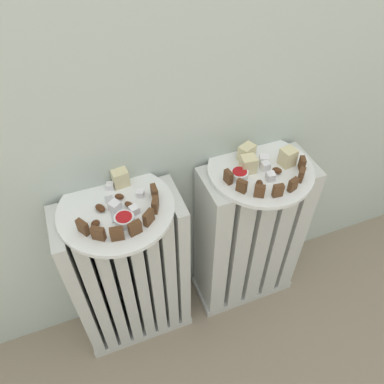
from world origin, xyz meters
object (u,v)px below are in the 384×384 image
at_px(radiator_left, 130,276).
at_px(plate_left, 116,209).
at_px(jam_bowl_left, 124,220).
at_px(fork, 111,206).
at_px(jam_bowl_right, 239,174).
at_px(radiator_right, 249,238).
at_px(plate_right, 260,170).

xyz_separation_m(radiator_left, plate_left, (0.00, 0.00, 0.30)).
height_order(plate_left, jam_bowl_left, jam_bowl_left).
xyz_separation_m(plate_left, fork, (-0.01, 0.01, 0.01)).
bearing_deg(jam_bowl_right, fork, 176.89).
bearing_deg(radiator_right, plate_left, 180.00).
bearing_deg(jam_bowl_left, plate_right, 8.62).
xyz_separation_m(plate_left, jam_bowl_right, (0.33, -0.01, 0.02)).
height_order(radiator_left, radiator_right, same).
height_order(jam_bowl_left, fork, jam_bowl_left).
distance_m(plate_right, jam_bowl_left, 0.40).
relative_size(plate_right, jam_bowl_right, 6.19).
bearing_deg(jam_bowl_right, plate_right, 10.23).
xyz_separation_m(radiator_right, fork, (-0.41, 0.01, 0.31)).
distance_m(radiator_right, jam_bowl_right, 0.33).
xyz_separation_m(jam_bowl_left, fork, (-0.02, 0.07, -0.01)).
distance_m(jam_bowl_left, jam_bowl_right, 0.32).
relative_size(jam_bowl_right, fork, 0.52).
xyz_separation_m(plate_right, jam_bowl_right, (-0.07, -0.01, 0.02)).
relative_size(radiator_left, jam_bowl_left, 12.49).
xyz_separation_m(jam_bowl_left, jam_bowl_right, (0.32, 0.05, -0.00)).
relative_size(radiator_right, jam_bowl_left, 12.49).
xyz_separation_m(radiator_left, fork, (-0.01, 0.01, 0.31)).
bearing_deg(jam_bowl_right, radiator_left, 177.74).
bearing_deg(plate_left, jam_bowl_right, -2.26).
height_order(radiator_left, jam_bowl_right, jam_bowl_right).
distance_m(radiator_left, plate_left, 0.30).
relative_size(jam_bowl_left, jam_bowl_right, 1.00).
bearing_deg(radiator_left, jam_bowl_left, -81.59).
distance_m(plate_left, jam_bowl_left, 0.06).
bearing_deg(jam_bowl_left, radiator_left, 98.41).
height_order(plate_right, fork, fork).
relative_size(plate_left, jam_bowl_right, 6.19).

